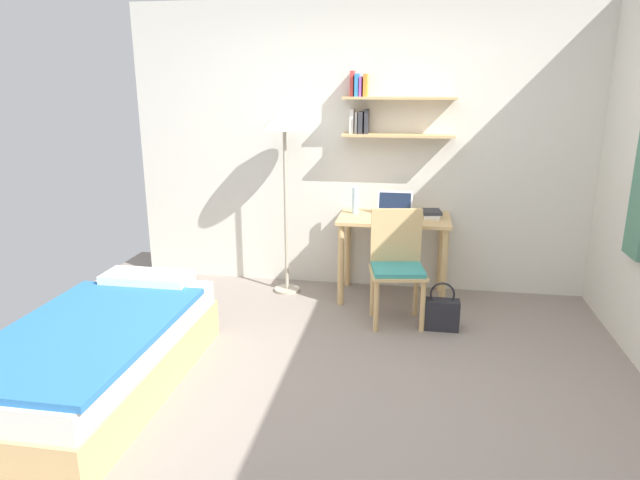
% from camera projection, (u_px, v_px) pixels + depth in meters
% --- Properties ---
extents(ground_plane, '(5.28, 5.28, 0.00)m').
position_uv_depth(ground_plane, '(335.00, 392.00, 3.54)').
color(ground_plane, gray).
extents(wall_back, '(4.40, 0.27, 2.60)m').
position_uv_depth(wall_back, '(368.00, 148.00, 5.10)').
color(wall_back, silver).
rests_on(wall_back, ground_plane).
extents(bed, '(0.93, 1.86, 0.54)m').
position_uv_depth(bed, '(98.00, 356.00, 3.49)').
color(bed, tan).
rests_on(bed, ground_plane).
extents(desk, '(0.97, 0.59, 0.75)m').
position_uv_depth(desk, '(394.00, 233.00, 4.94)').
color(desk, tan).
rests_on(desk, ground_plane).
extents(desk_chair, '(0.49, 0.45, 0.92)m').
position_uv_depth(desk_chair, '(397.00, 262.00, 4.47)').
color(desk_chair, tan).
rests_on(desk_chair, ground_plane).
extents(standing_lamp, '(0.41, 0.41, 1.72)m').
position_uv_depth(standing_lamp, '(284.00, 127.00, 4.84)').
color(standing_lamp, '#B2A893').
rests_on(standing_lamp, ground_plane).
extents(laptop, '(0.32, 0.23, 0.21)m').
position_uv_depth(laptop, '(395.00, 209.00, 4.95)').
color(laptop, '#B7BABF').
rests_on(laptop, desk).
extents(water_bottle, '(0.06, 0.06, 0.24)m').
position_uv_depth(water_bottle, '(355.00, 200.00, 5.00)').
color(water_bottle, silver).
rests_on(water_bottle, desk).
extents(book_stack, '(0.18, 0.25, 0.06)m').
position_uv_depth(book_stack, '(432.00, 214.00, 4.89)').
color(book_stack, silver).
rests_on(book_stack, desk).
extents(handbag, '(0.28, 0.12, 0.39)m').
position_uv_depth(handbag, '(441.00, 313.00, 4.40)').
color(handbag, '#232328').
rests_on(handbag, ground_plane).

